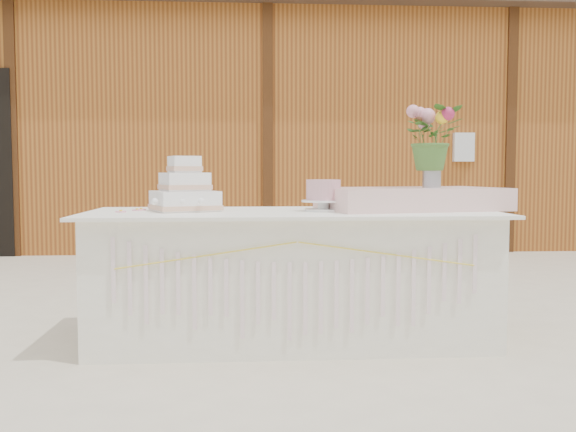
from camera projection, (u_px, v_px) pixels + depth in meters
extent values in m
plane|color=beige|center=(291.00, 339.00, 3.84)|extent=(80.00, 80.00, 0.00)
cube|color=#A26022|center=(263.00, 139.00, 9.71)|extent=(12.00, 4.00, 3.00)
cube|color=#403023|center=(263.00, 28.00, 9.59)|extent=(12.60, 4.60, 0.30)
cube|color=white|center=(291.00, 277.00, 3.81)|extent=(2.28, 0.88, 0.75)
cube|color=white|center=(291.00, 213.00, 3.79)|extent=(2.40, 1.00, 0.02)
cube|color=white|center=(185.00, 201.00, 3.79)|extent=(0.45, 0.45, 0.12)
cube|color=#E8B193|center=(185.00, 207.00, 3.79)|extent=(0.47, 0.47, 0.03)
cube|color=white|center=(185.00, 182.00, 3.78)|extent=(0.32, 0.32, 0.11)
cube|color=#E8B193|center=(185.00, 187.00, 3.79)|extent=(0.34, 0.34, 0.03)
cube|color=white|center=(184.00, 164.00, 3.78)|extent=(0.21, 0.21, 0.10)
cube|color=#E8B193|center=(184.00, 169.00, 3.78)|extent=(0.23, 0.23, 0.03)
cylinder|color=white|center=(323.00, 210.00, 3.78)|extent=(0.22, 0.22, 0.01)
cylinder|color=white|center=(323.00, 205.00, 3.77)|extent=(0.06, 0.06, 0.04)
cylinder|color=white|center=(323.00, 201.00, 3.77)|extent=(0.26, 0.26, 0.01)
cylinder|color=#DFA0A6|center=(323.00, 190.00, 3.77)|extent=(0.20, 0.20, 0.12)
cube|color=beige|center=(411.00, 199.00, 3.92)|extent=(1.17, 0.82, 0.13)
cylinder|color=#B0B0B5|center=(432.00, 175.00, 3.94)|extent=(0.11, 0.11, 0.15)
imported|color=#406D2B|center=(432.00, 130.00, 3.92)|extent=(0.36, 0.32, 0.39)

